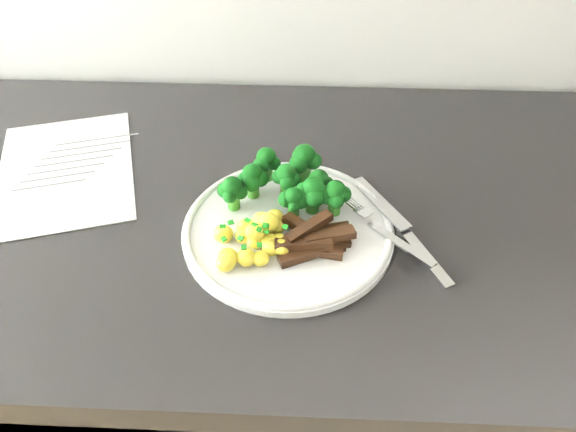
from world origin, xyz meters
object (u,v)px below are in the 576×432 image
Objects in this scene: knife at (411,241)px; potatoes at (256,238)px; broccoli at (290,182)px; fork at (387,232)px; plate at (288,229)px; recipe_paper at (66,170)px; counter at (271,385)px; beef_strips at (314,240)px.

potatoes is at bearing -174.81° from knife.
broccoli reaches higher than fork.
plate is 0.06m from broccoli.
knife is (0.19, 0.02, -0.01)m from potatoes.
knife is (0.49, -0.13, 0.01)m from recipe_paper.
knife reaches higher than counter.
beef_strips is at bearing -167.62° from fork.
recipe_paper is at bearing 164.38° from fork.
potatoes is (-0.00, -0.09, 0.49)m from counter.
recipe_paper is 3.09× the size of beef_strips.
beef_strips is at bearing -68.76° from broccoli.
recipe_paper is 1.79× the size of broccoli.
broccoli is at bearing 89.19° from plate.
beef_strips is 0.12m from knife.
potatoes is 0.53× the size of knife.
recipe_paper is at bearing 152.92° from potatoes.
broccoli reaches higher than knife.
fork is at bearing -5.39° from plate.
broccoli is 1.69× the size of potatoes.
potatoes is at bearing -114.59° from broccoli.
broccoli is 0.09m from beef_strips.
recipe_paper is (-0.30, 0.06, 0.47)m from counter.
plate is (0.04, -0.05, 0.48)m from counter.
knife reaches higher than plate.
plate is 1.56× the size of broccoli.
counter is 12.77× the size of knife.
broccoli is at bearing 111.24° from beef_strips.
recipe_paper is at bearing 168.18° from counter.
counter is 0.56m from recipe_paper.
broccoli reaches higher than counter.
counter is at bearing 88.17° from potatoes.
fork reaches higher than knife.
plate is 0.16m from knife.
recipe_paper is 3.02× the size of potatoes.
potatoes is at bearing -27.08° from recipe_paper.
counter is 0.52m from broccoli.
plate is 0.05m from beef_strips.
plate is 2.69× the size of beef_strips.
recipe_paper is 1.59× the size of knife.
knife is (0.16, -0.02, 0.00)m from plate.
plate is at bearing -90.81° from broccoli.
plate is 2.08× the size of fork.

